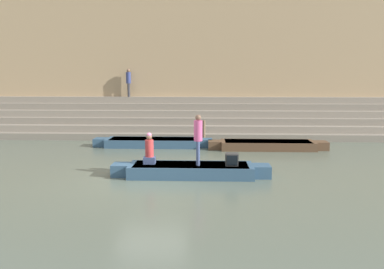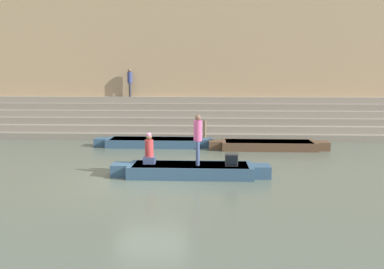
{
  "view_description": "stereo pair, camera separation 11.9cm",
  "coord_description": "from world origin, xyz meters",
  "views": [
    {
      "loc": [
        1.91,
        -12.71,
        3.56
      ],
      "look_at": [
        1.37,
        1.56,
        1.34
      ],
      "focal_mm": 35.0,
      "sensor_mm": 36.0,
      "label": 1
    },
    {
      "loc": [
        2.03,
        -12.71,
        3.56
      ],
      "look_at": [
        1.37,
        1.56,
        1.34
      ],
      "focal_mm": 35.0,
      "sensor_mm": 36.0,
      "label": 2
    }
  ],
  "objects": [
    {
      "name": "mooring_post",
      "position": [
        1.8,
        6.83,
        0.64
      ],
      "size": [
        0.16,
        0.16,
        1.28
      ],
      "primitive_type": "cylinder",
      "color": "brown",
      "rests_on": "ground"
    },
    {
      "name": "person_standing",
      "position": [
        1.64,
        0.29,
        1.5
      ],
      "size": [
        0.3,
        0.3,
        1.81
      ],
      "rotation": [
        0.0,
        0.0,
        -0.0
      ],
      "color": "#3D4C75",
      "rests_on": "rowboat_main"
    },
    {
      "name": "person_on_steps",
      "position": [
        -2.98,
        10.91,
        3.31
      ],
      "size": [
        0.3,
        0.3,
        1.75
      ],
      "rotation": [
        0.0,
        0.0,
        3.35
      ],
      "color": "#28282D",
      "rests_on": "ghat_steps"
    },
    {
      "name": "ghat_steps",
      "position": [
        0.0,
        9.95,
        0.83
      ],
      "size": [
        36.0,
        3.48,
        2.29
      ],
      "color": "gray",
      "rests_on": "ground"
    },
    {
      "name": "ground_plane",
      "position": [
        0.0,
        0.0,
        0.0
      ],
      "size": [
        120.0,
        120.0,
        0.0
      ],
      "primitive_type": "plane",
      "color": "#566051"
    },
    {
      "name": "person_rowing",
      "position": [
        -0.12,
        0.43,
        0.91
      ],
      "size": [
        0.42,
        0.33,
        1.14
      ],
      "rotation": [
        0.0,
        0.0,
        -0.08
      ],
      "color": "#3D4C75",
      "rests_on": "rowboat_main"
    },
    {
      "name": "tv_set",
      "position": [
        2.83,
        0.29,
        0.65
      ],
      "size": [
        0.45,
        0.4,
        0.43
      ],
      "rotation": [
        0.0,
        0.0,
        -0.01
      ],
      "color": "#2D2D2D",
      "rests_on": "rowboat_main"
    },
    {
      "name": "moored_boat_shore",
      "position": [
        4.95,
        5.56,
        0.22
      ],
      "size": [
        5.84,
        1.34,
        0.41
      ],
      "rotation": [
        0.0,
        0.0,
        -0.05
      ],
      "color": "brown",
      "rests_on": "ground"
    },
    {
      "name": "back_wall",
      "position": [
        0.0,
        11.8,
        4.42
      ],
      "size": [
        34.2,
        1.28,
        8.9
      ],
      "color": "tan",
      "rests_on": "ground"
    },
    {
      "name": "moored_boat_distant",
      "position": [
        -0.8,
        6.09,
        0.22
      ],
      "size": [
        6.07,
        1.34,
        0.41
      ],
      "rotation": [
        0.0,
        0.0,
        0.11
      ],
      "color": "#33516B",
      "rests_on": "ground"
    },
    {
      "name": "rowboat_main",
      "position": [
        1.37,
        0.37,
        0.23
      ],
      "size": [
        5.68,
        1.41,
        0.44
      ],
      "rotation": [
        0.0,
        0.0,
        0.0
      ],
      "color": "#33516B",
      "rests_on": "ground"
    }
  ]
}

